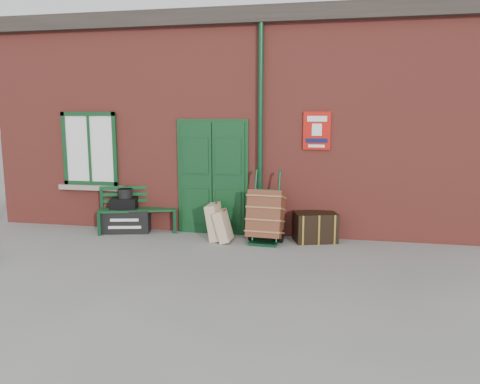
% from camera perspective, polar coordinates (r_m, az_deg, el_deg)
% --- Properties ---
extents(ground, '(80.00, 80.00, 0.00)m').
position_cam_1_polar(ground, '(7.98, -3.88, -7.70)').
color(ground, gray).
rests_on(ground, ground).
extents(station_building, '(10.30, 4.30, 4.36)m').
position_cam_1_polar(station_building, '(11.04, 0.81, 8.48)').
color(station_building, '#94392F').
rests_on(station_building, ground).
extents(bench, '(1.60, 0.93, 0.95)m').
position_cam_1_polar(bench, '(9.68, -12.31, -1.94)').
color(bench, '#0F391A').
rests_on(bench, ground).
extents(houdini_trunk, '(1.01, 0.71, 0.46)m').
position_cam_1_polar(houdini_trunk, '(9.75, -13.60, -3.38)').
color(houdini_trunk, black).
rests_on(houdini_trunk, ground).
extents(strongbox, '(0.58, 0.48, 0.23)m').
position_cam_1_polar(strongbox, '(9.70, -13.94, -1.37)').
color(strongbox, black).
rests_on(strongbox, houdini_trunk).
extents(hatbox, '(0.33, 0.33, 0.18)m').
position_cam_1_polar(hatbox, '(9.65, -13.82, -0.17)').
color(hatbox, black).
rests_on(hatbox, strongbox).
extents(suitcase_back, '(0.30, 0.49, 0.70)m').
position_cam_1_polar(suitcase_back, '(8.84, -3.06, -3.64)').
color(suitcase_back, tan).
rests_on(suitcase_back, ground).
extents(suitcase_front, '(0.32, 0.44, 0.61)m').
position_cam_1_polar(suitcase_front, '(8.71, -2.08, -4.14)').
color(suitcase_front, tan).
rests_on(suitcase_front, ground).
extents(porter_trolley, '(0.67, 0.72, 1.30)m').
position_cam_1_polar(porter_trolley, '(8.66, 3.15, -2.88)').
color(porter_trolley, '#0D351D').
rests_on(porter_trolley, ground).
extents(dark_trunk, '(0.88, 0.71, 0.55)m').
position_cam_1_polar(dark_trunk, '(8.86, 9.16, -4.23)').
color(dark_trunk, black).
rests_on(dark_trunk, ground).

